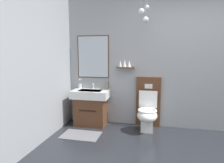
# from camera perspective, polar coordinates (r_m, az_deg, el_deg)

# --- Properties ---
(wall_back) EXTENTS (5.10, 0.64, 2.68)m
(wall_back) POSITION_cam_1_polar(r_m,az_deg,el_deg) (4.06, 21.34, 5.85)
(wall_back) COLOR #999EA3
(wall_back) RESTS_ON ground
(wall_left) EXTENTS (0.12, 3.69, 2.68)m
(wall_left) POSITION_cam_1_polar(r_m,az_deg,el_deg) (2.91, -27.28, 4.73)
(wall_left) COLOR #999EA3
(wall_left) RESTS_ON ground
(bath_mat) EXTENTS (0.68, 0.44, 0.01)m
(bath_mat) POSITION_cam_1_polar(r_m,az_deg,el_deg) (3.72, -8.95, -15.01)
(bath_mat) COLOR slate
(bath_mat) RESTS_ON ground
(vanity_sink_left) EXTENTS (0.75, 0.47, 0.72)m
(vanity_sink_left) POSITION_cam_1_polar(r_m,az_deg,el_deg) (4.12, -6.08, -7.07)
(vanity_sink_left) COLOR #56331E
(vanity_sink_left) RESTS_ON ground
(tap_on_left_sink) EXTENTS (0.03, 0.13, 0.11)m
(tap_on_left_sink) POSITION_cam_1_polar(r_m,az_deg,el_deg) (4.19, -5.43, -1.11)
(tap_on_left_sink) COLOR silver
(tap_on_left_sink) RESTS_ON vanity_sink_left
(toilet) EXTENTS (0.48, 0.62, 1.00)m
(toilet) POSITION_cam_1_polar(r_m,az_deg,el_deg) (3.91, 10.21, -8.11)
(toilet) COLOR #56331E
(toilet) RESTS_ON ground
(toothbrush_cup) EXTENTS (0.07, 0.07, 0.20)m
(toothbrush_cup) POSITION_cam_1_polar(r_m,az_deg,el_deg) (4.28, -9.21, -1.20)
(toothbrush_cup) COLOR silver
(toothbrush_cup) RESTS_ON vanity_sink_left
(soap_dispenser) EXTENTS (0.06, 0.06, 0.20)m
(soap_dispenser) POSITION_cam_1_polar(r_m,az_deg,el_deg) (4.10, -1.41, -1.06)
(soap_dispenser) COLOR gray
(soap_dispenser) RESTS_ON vanity_sink_left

